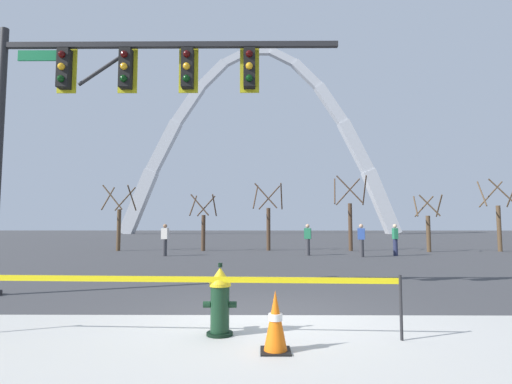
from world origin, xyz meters
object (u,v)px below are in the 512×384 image
object	(u,v)px
pedestrian_walking_left	(361,240)
pedestrian_near_trees	(395,239)
fire_hydrant	(220,301)
traffic_cone_by_hydrant	(275,322)
traffic_signal_gantry	(106,97)
pedestrian_standing_center	(308,239)
monument_arch	(260,148)
pedestrian_walking_right	(165,240)

from	to	relation	value
pedestrian_walking_left	pedestrian_near_trees	world-z (taller)	same
pedestrian_walking_left	fire_hydrant	bearing A→B (deg)	-111.54
traffic_cone_by_hydrant	pedestrian_near_trees	distance (m)	16.80
traffic_signal_gantry	pedestrian_standing_center	size ratio (longest dim) A/B	4.92
fire_hydrant	monument_arch	bearing A→B (deg)	89.46
pedestrian_near_trees	traffic_signal_gantry	bearing A→B (deg)	-131.67
traffic_signal_gantry	pedestrian_walking_left	world-z (taller)	traffic_signal_gantry
fire_hydrant	pedestrian_standing_center	bearing A→B (deg)	78.57
fire_hydrant	pedestrian_walking_right	distance (m)	15.07
traffic_signal_gantry	pedestrian_walking_left	bearing A→B (deg)	52.11
pedestrian_walking_right	pedestrian_near_trees	size ratio (longest dim) A/B	1.00
pedestrian_walking_right	pedestrian_near_trees	bearing A→B (deg)	1.08
pedestrian_walking_right	pedestrian_walking_left	bearing A→B (deg)	-3.30
traffic_cone_by_hydrant	traffic_signal_gantry	world-z (taller)	traffic_signal_gantry
traffic_cone_by_hydrant	pedestrian_near_trees	size ratio (longest dim) A/B	0.46
pedestrian_walking_left	pedestrian_walking_right	world-z (taller)	same
pedestrian_walking_left	pedestrian_near_trees	size ratio (longest dim) A/B	1.00
traffic_cone_by_hydrant	pedestrian_near_trees	bearing A→B (deg)	66.67
monument_arch	pedestrian_walking_right	world-z (taller)	monument_arch
traffic_signal_gantry	pedestrian_near_trees	bearing A→B (deg)	48.33
pedestrian_standing_center	pedestrian_walking_right	world-z (taller)	same
traffic_cone_by_hydrant	monument_arch	bearing A→B (deg)	90.08
fire_hydrant	pedestrian_walking_right	world-z (taller)	pedestrian_walking_right
pedestrian_standing_center	pedestrian_walking_left	bearing A→B (deg)	-22.00
traffic_cone_by_hydrant	pedestrian_near_trees	world-z (taller)	pedestrian_near_trees
traffic_cone_by_hydrant	traffic_signal_gantry	size ratio (longest dim) A/B	0.09
traffic_cone_by_hydrant	pedestrian_walking_left	xyz separation A→B (m)	(4.76, 14.65, 0.46)
traffic_cone_by_hydrant	pedestrian_walking_right	size ratio (longest dim) A/B	0.46
monument_arch	pedestrian_near_trees	distance (m)	56.38
fire_hydrant	pedestrian_walking_left	bearing A→B (deg)	68.46
pedestrian_near_trees	traffic_cone_by_hydrant	bearing A→B (deg)	-113.33
traffic_cone_by_hydrant	pedestrian_walking_right	bearing A→B (deg)	107.88
traffic_signal_gantry	pedestrian_near_trees	size ratio (longest dim) A/B	4.92
pedestrian_standing_center	pedestrian_walking_right	bearing A→B (deg)	-176.47
traffic_cone_by_hydrant	pedestrian_walking_right	world-z (taller)	pedestrian_walking_right
pedestrian_standing_center	pedestrian_walking_right	distance (m)	7.20
traffic_signal_gantry	pedestrian_walking_right	size ratio (longest dim) A/B	4.92
pedestrian_standing_center	traffic_cone_by_hydrant	bearing A→B (deg)	-98.29
pedestrian_walking_left	pedestrian_standing_center	distance (m)	2.67
monument_arch	pedestrian_walking_left	xyz separation A→B (m)	(4.85, -54.65, -15.20)
pedestrian_standing_center	pedestrian_near_trees	world-z (taller)	same
pedestrian_walking_right	traffic_cone_by_hydrant	bearing A→B (deg)	-72.12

